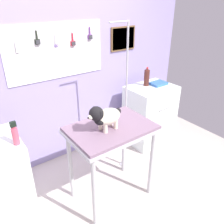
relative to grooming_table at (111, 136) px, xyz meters
The scene contains 9 objects.
ground 0.86m from the grooming_table, 97.65° to the right, with size 4.40×4.00×0.04m, color #BCB2A6.
rear_wall_panel 1.10m from the grooming_table, 91.51° to the left, with size 4.00×0.11×2.30m.
grooming_table is the anchor object (origin of this frame).
grooming_arm 0.55m from the grooming_table, 35.73° to the left, with size 0.29×0.11×1.85m.
dog 0.27m from the grooming_table, 169.68° to the right, with size 0.39×0.19×0.28m.
cabinet_right 1.34m from the grooming_table, 26.94° to the left, with size 0.68×0.54×0.90m.
spray_bottle_short 0.90m from the grooming_table, 165.87° to the left, with size 0.05×0.05×0.22m.
soda_bottle 1.33m from the grooming_table, 30.93° to the left, with size 0.08×0.08×0.27m.
supply_tray 1.43m from the grooming_table, 24.68° to the left, with size 0.24×0.18×0.04m.
Camera 1 is at (-1.12, -1.36, 2.07)m, focal length 36.87 mm.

